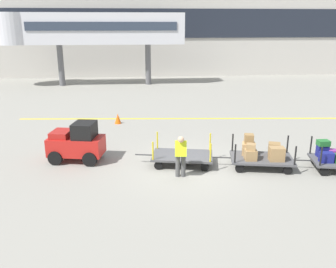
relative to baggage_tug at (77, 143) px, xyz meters
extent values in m
plane|color=gray|center=(4.26, -1.13, -0.75)|extent=(120.00, 120.00, 0.00)
cube|color=yellow|center=(5.89, 6.16, -0.75)|extent=(20.36, 1.96, 0.01)
cube|color=#BCB7AD|center=(4.26, 24.87, 4.05)|extent=(62.99, 2.40, 9.61)
cube|color=#1E232D|center=(4.26, 23.62, 4.53)|extent=(59.84, 0.12, 2.80)
cube|color=silver|center=(-0.16, 18.87, 4.10)|extent=(13.83, 2.20, 2.60)
cylinder|color=silver|center=(-7.67, 18.87, 4.10)|extent=(3.00, 3.00, 2.60)
cube|color=#2D3847|center=(-0.16, 17.73, 4.30)|extent=(12.45, 0.08, 0.70)
cylinder|color=#59595B|center=(-3.96, 18.87, 1.02)|extent=(0.50, 0.50, 3.55)
cylinder|color=#59595B|center=(3.65, 18.87, 1.02)|extent=(0.50, 0.50, 3.55)
cube|color=red|center=(-0.03, 0.01, -0.12)|extent=(2.27, 1.49, 0.70)
cube|color=black|center=(0.33, -0.06, 0.53)|extent=(0.98, 1.13, 0.60)
cube|color=#A51B16|center=(-0.60, 0.12, 0.35)|extent=(0.87, 1.05, 0.24)
cylinder|color=black|center=(-0.60, 0.65, -0.47)|extent=(0.58, 0.29, 0.56)
cylinder|color=black|center=(-0.80, -0.37, -0.47)|extent=(0.58, 0.29, 0.56)
cylinder|color=black|center=(0.74, 0.39, -0.47)|extent=(0.58, 0.29, 0.56)
cylinder|color=black|center=(0.53, -0.64, -0.47)|extent=(0.58, 0.29, 0.56)
cube|color=#4C4C4F|center=(4.09, -0.81, -0.39)|extent=(2.53, 1.82, 0.08)
cylinder|color=gold|center=(3.17, 0.03, 0.00)|extent=(0.06, 0.06, 0.70)
cylinder|color=gold|center=(2.92, -1.23, 0.00)|extent=(0.06, 0.06, 0.70)
cylinder|color=gold|center=(5.25, -0.38, 0.00)|extent=(0.06, 0.06, 0.70)
cylinder|color=gold|center=(5.00, -1.64, 0.00)|extent=(0.06, 0.06, 0.70)
cylinder|color=black|center=(3.36, -0.06, -0.59)|extent=(0.33, 0.16, 0.32)
cylinder|color=black|center=(3.13, -1.22, -0.59)|extent=(0.33, 0.16, 0.32)
cylinder|color=black|center=(5.05, -0.39, -0.59)|extent=(0.33, 0.16, 0.32)
cylinder|color=black|center=(4.82, -1.56, -0.59)|extent=(0.33, 0.16, 0.32)
cylinder|color=#333333|center=(2.62, -0.52, -0.41)|extent=(0.70, 0.18, 0.05)
cube|color=#4C4C4F|center=(7.03, -1.39, -0.39)|extent=(2.53, 1.82, 0.08)
cylinder|color=black|center=(6.12, -0.55, 0.00)|extent=(0.06, 0.06, 0.70)
cylinder|color=black|center=(5.87, -1.82, 0.00)|extent=(0.06, 0.06, 0.70)
cylinder|color=black|center=(8.19, -0.96, 0.00)|extent=(0.06, 0.06, 0.70)
cylinder|color=black|center=(7.94, -2.23, 0.00)|extent=(0.06, 0.06, 0.70)
cylinder|color=black|center=(6.30, -0.64, -0.59)|extent=(0.33, 0.16, 0.32)
cylinder|color=black|center=(6.07, -1.81, -0.59)|extent=(0.33, 0.16, 0.32)
cylinder|color=black|center=(7.99, -0.97, -0.59)|extent=(0.33, 0.16, 0.32)
cylinder|color=black|center=(7.76, -2.14, -0.59)|extent=(0.33, 0.16, 0.32)
cylinder|color=#333333|center=(5.56, -1.10, -0.41)|extent=(0.70, 0.18, 0.05)
cube|color=tan|center=(6.61, -1.01, -0.12)|extent=(0.59, 0.60, 0.46)
cube|color=#9E7A4C|center=(6.52, -1.58, -0.16)|extent=(0.46, 0.47, 0.39)
cube|color=olive|center=(7.58, -1.18, -0.12)|extent=(0.55, 0.54, 0.48)
cube|color=#9E7A4C|center=(7.45, -1.75, -0.10)|extent=(0.58, 0.47, 0.51)
cube|color=olive|center=(6.61, -1.01, 0.28)|extent=(0.39, 0.39, 0.35)
cube|color=#9E7A4C|center=(6.52, -1.58, 0.15)|extent=(0.41, 0.39, 0.23)
cylinder|color=black|center=(9.06, -1.13, 0.00)|extent=(0.06, 0.06, 0.70)
cylinder|color=black|center=(8.81, -2.40, 0.00)|extent=(0.06, 0.06, 0.70)
cylinder|color=black|center=(9.24, -1.22, -0.59)|extent=(0.33, 0.16, 0.32)
cylinder|color=black|center=(9.01, -2.39, -0.59)|extent=(0.33, 0.16, 0.32)
cylinder|color=#333333|center=(8.50, -1.68, -0.41)|extent=(0.70, 0.18, 0.05)
cube|color=navy|center=(9.35, -1.49, -0.13)|extent=(0.42, 0.30, 0.44)
cube|color=navy|center=(9.19, -2.09, -0.16)|extent=(0.50, 0.36, 0.38)
cube|color=#8C338C|center=(9.75, -1.63, -0.21)|extent=(0.51, 0.44, 0.29)
cube|color=#236B2D|center=(9.35, -1.49, 0.18)|extent=(0.43, 0.34, 0.20)
cylinder|color=#4C4C4C|center=(3.76, -1.93, -0.34)|extent=(0.16, 0.16, 0.82)
cylinder|color=#4C4C4C|center=(3.96, -1.95, -0.34)|extent=(0.16, 0.16, 0.82)
cube|color=#D1E51E|center=(3.85, -2.04, 0.33)|extent=(0.44, 0.46, 0.61)
sphere|color=tan|center=(3.84, -2.15, 0.70)|extent=(0.22, 0.22, 0.22)
cone|color=#EA590F|center=(1.38, 5.53, -0.48)|extent=(0.36, 0.36, 0.55)
camera|label=1|loc=(2.27, -13.82, 4.48)|focal=38.75mm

